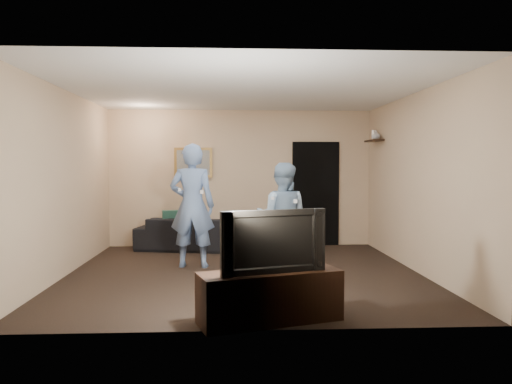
{
  "coord_description": "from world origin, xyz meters",
  "views": [
    {
      "loc": [
        -0.19,
        -7.08,
        1.54
      ],
      "look_at": [
        0.19,
        0.3,
        1.15
      ],
      "focal_mm": 35.0,
      "sensor_mm": 36.0,
      "label": 1
    }
  ],
  "objects": [
    {
      "name": "light_switch",
      "position": [
        0.85,
        2.48,
        1.3
      ],
      "size": [
        0.08,
        0.02,
        0.12
      ],
      "primitive_type": "cube",
      "color": "silver",
      "rests_on": "wall_back"
    },
    {
      "name": "ceiling",
      "position": [
        0.0,
        0.0,
        2.6
      ],
      "size": [
        5.0,
        5.0,
        0.04
      ],
      "primitive_type": "cube",
      "color": "silver",
      "rests_on": "wall_back"
    },
    {
      "name": "wall_back",
      "position": [
        0.0,
        2.5,
        1.3
      ],
      "size": [
        5.0,
        0.04,
        2.6
      ],
      "primitive_type": "cube",
      "color": "tan",
      "rests_on": "ground"
    },
    {
      "name": "painting_canvas",
      "position": [
        -0.9,
        2.45,
        1.6
      ],
      "size": [
        0.62,
        0.01,
        0.47
      ],
      "primitive_type": "cube",
      "color": "slate",
      "rests_on": "painting_frame"
    },
    {
      "name": "ground",
      "position": [
        0.0,
        0.0,
        0.0
      ],
      "size": [
        5.0,
        5.0,
        0.0
      ],
      "primitive_type": "plane",
      "color": "black",
      "rests_on": "ground"
    },
    {
      "name": "wall_left",
      "position": [
        -2.5,
        0.0,
        1.3
      ],
      "size": [
        0.04,
        5.0,
        2.6
      ],
      "primitive_type": "cube",
      "color": "tan",
      "rests_on": "ground"
    },
    {
      "name": "wii_player_left",
      "position": [
        -0.77,
        0.49,
        0.94
      ],
      "size": [
        0.72,
        0.55,
        1.87
      ],
      "color": "#6581B0",
      "rests_on": "ground"
    },
    {
      "name": "shelf_vase",
      "position": [
        2.39,
        1.69,
        2.09
      ],
      "size": [
        0.16,
        0.16,
        0.16
      ],
      "primitive_type": "imported",
      "rotation": [
        0.0,
        0.0,
        -0.05
      ],
      "color": "#B5B5BA",
      "rests_on": "wall_shelf"
    },
    {
      "name": "wall_front",
      "position": [
        0.0,
        -2.5,
        1.3
      ],
      "size": [
        5.0,
        0.04,
        2.6
      ],
      "primitive_type": "cube",
      "color": "tan",
      "rests_on": "ground"
    },
    {
      "name": "sofa",
      "position": [
        -0.86,
        2.06,
        0.3
      ],
      "size": [
        2.16,
        1.16,
        0.6
      ],
      "primitive_type": "imported",
      "rotation": [
        0.0,
        0.0,
        2.96
      ],
      "color": "black",
      "rests_on": "ground"
    },
    {
      "name": "tv_console",
      "position": [
        0.19,
        -2.24,
        0.25
      ],
      "size": [
        1.48,
        0.85,
        0.5
      ],
      "primitive_type": "cube",
      "rotation": [
        0.0,
        0.0,
        0.3
      ],
      "color": "black",
      "rests_on": "ground"
    },
    {
      "name": "shelf_figurine",
      "position": [
        2.39,
        1.86,
        2.09
      ],
      "size": [
        0.06,
        0.06,
        0.18
      ],
      "primitive_type": "cylinder",
      "color": "silver",
      "rests_on": "wall_shelf"
    },
    {
      "name": "painting_frame",
      "position": [
        -0.9,
        2.48,
        1.6
      ],
      "size": [
        0.72,
        0.05,
        0.57
      ],
      "primitive_type": "cube",
      "color": "olive",
      "rests_on": "wall_back"
    },
    {
      "name": "television",
      "position": [
        0.19,
        -2.24,
        0.81
      ],
      "size": [
        1.06,
        0.45,
        0.62
      ],
      "primitive_type": "imported",
      "rotation": [
        0.0,
        0.0,
        0.3
      ],
      "color": "black",
      "rests_on": "tv_console"
    },
    {
      "name": "wall_right",
      "position": [
        2.5,
        0.0,
        1.3
      ],
      "size": [
        0.04,
        5.0,
        2.6
      ],
      "primitive_type": "cube",
      "color": "tan",
      "rests_on": "ground"
    },
    {
      "name": "wii_player_right",
      "position": [
        0.55,
        0.07,
        0.79
      ],
      "size": [
        0.89,
        0.76,
        1.58
      ],
      "color": "#83A1BF",
      "rests_on": "ground"
    },
    {
      "name": "wall_shelf",
      "position": [
        2.39,
        1.8,
        1.99
      ],
      "size": [
        0.2,
        0.6,
        0.03
      ],
      "primitive_type": "cube",
      "color": "black",
      "rests_on": "wall_right"
    },
    {
      "name": "throw_pillow",
      "position": [
        -1.19,
        2.06,
        0.48
      ],
      "size": [
        0.51,
        0.25,
        0.49
      ],
      "primitive_type": "cube",
      "rotation": [
        0.0,
        0.0,
        0.2
      ],
      "color": "#16443A",
      "rests_on": "sofa"
    },
    {
      "name": "doorway",
      "position": [
        1.45,
        2.47,
        1.0
      ],
      "size": [
        0.9,
        0.06,
        2.0
      ],
      "primitive_type": "cube",
      "color": "black",
      "rests_on": "ground"
    }
  ]
}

